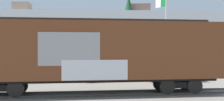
{
  "coord_description": "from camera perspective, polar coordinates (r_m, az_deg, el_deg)",
  "views": [
    {
      "loc": [
        -0.99,
        -17.16,
        2.73
      ],
      "look_at": [
        0.44,
        2.73,
        2.55
      ],
      "focal_mm": 46.42,
      "sensor_mm": 36.0,
      "label": 1
    }
  ],
  "objects": [
    {
      "name": "parked_car_tan",
      "position": [
        23.83,
        -1.18,
        -4.11
      ],
      "size": [
        4.54,
        2.66,
        1.54
      ],
      "color": "#9E8966",
      "rests_on": "ground_plane"
    },
    {
      "name": "flagpole",
      "position": [
        31.48,
        10.14,
        5.76
      ],
      "size": [
        0.91,
        1.51,
        8.41
      ],
      "color": "silver",
      "rests_on": "ground_plane"
    },
    {
      "name": "ground_plane",
      "position": [
        17.4,
        -0.81,
        -8.5
      ],
      "size": [
        260.0,
        260.0,
        0.0
      ],
      "primitive_type": "plane",
      "color": "slate"
    },
    {
      "name": "parked_car_red",
      "position": [
        24.04,
        11.57,
        -3.92
      ],
      "size": [
        4.16,
        2.2,
        1.77
      ],
      "color": "#B21E1E",
      "rests_on": "ground_plane"
    },
    {
      "name": "hillside",
      "position": [
        85.78,
        -3.5,
        2.63
      ],
      "size": [
        131.2,
        35.54,
        16.24
      ],
      "color": "silver",
      "rests_on": "ground_plane"
    },
    {
      "name": "freight_car",
      "position": [
        17.16,
        -3.74,
        -0.19
      ],
      "size": [
        15.13,
        3.92,
        4.47
      ],
      "color": "brown",
      "rests_on": "ground_plane"
    },
    {
      "name": "parked_car_black",
      "position": [
        24.07,
        -16.11,
        -4.02
      ],
      "size": [
        4.34,
        2.5,
        1.68
      ],
      "color": "black",
      "rests_on": "ground_plane"
    },
    {
      "name": "track",
      "position": [
        17.7,
        4.15,
        -8.23
      ],
      "size": [
        59.98,
        5.51,
        0.08
      ],
      "color": "#4C4742",
      "rests_on": "ground_plane"
    }
  ]
}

